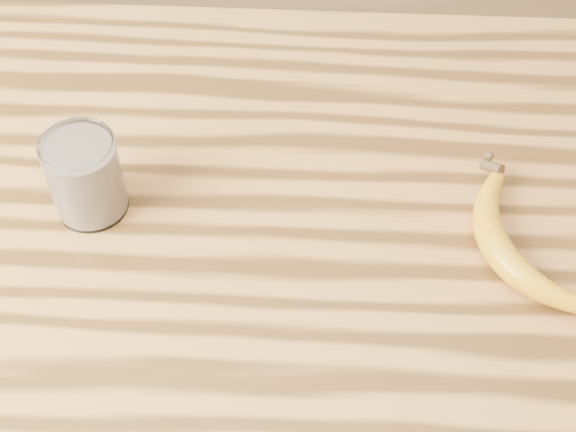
{
  "coord_description": "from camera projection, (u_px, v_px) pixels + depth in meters",
  "views": [
    {
      "loc": [
        0.11,
        -0.66,
        1.66
      ],
      "look_at": [
        0.08,
        -0.05,
        0.93
      ],
      "focal_mm": 50.0,
      "sensor_mm": 36.0,
      "label": 1
    }
  ],
  "objects": [
    {
      "name": "table",
      "position": [
        231.0,
        261.0,
        1.11
      ],
      "size": [
        1.2,
        0.8,
        0.9
      ],
      "color": "#AA7234",
      "rests_on": "ground"
    },
    {
      "name": "smoothie_glass",
      "position": [
        85.0,
        177.0,
        0.96
      ],
      "size": [
        0.09,
        0.09,
        0.11
      ],
      "color": "white",
      "rests_on": "table"
    },
    {
      "name": "banana",
      "position": [
        496.0,
        249.0,
        0.93
      ],
      "size": [
        0.21,
        0.32,
        0.04
      ],
      "primitive_type": null,
      "rotation": [
        0.0,
        0.0,
        0.36
      ],
      "color": "orange",
      "rests_on": "table"
    }
  ]
}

